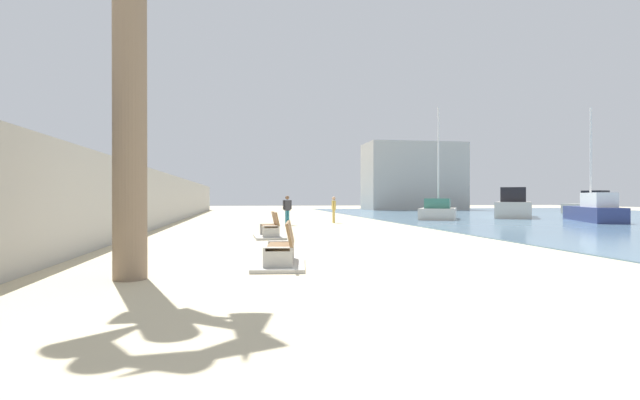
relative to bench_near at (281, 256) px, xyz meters
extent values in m
plane|color=#C6B793|center=(2.12, 17.00, -0.23)|extent=(120.00, 120.00, 0.00)
cube|color=#ADAAA3|center=(-5.38, 17.00, 1.20)|extent=(0.80, 64.00, 2.86)
cylinder|color=#7A6651|center=(-2.88, -1.18, 3.46)|extent=(0.61, 0.61, 7.38)
cube|color=#ADAAA3|center=(-0.12, -0.69, 0.01)|extent=(0.62, 0.27, 0.50)
cube|color=#ADAAA3|center=(0.06, 0.70, 0.01)|extent=(0.62, 0.27, 0.50)
cube|color=olive|center=(-0.03, 0.00, 0.22)|extent=(0.70, 1.65, 0.06)
cube|color=olive|center=(0.20, -0.03, 0.50)|extent=(0.36, 1.61, 0.50)
cube|color=#ADAAA3|center=(-0.03, 0.00, -0.19)|extent=(1.35, 2.22, 0.08)
cube|color=#ADAAA3|center=(0.17, 6.62, 0.01)|extent=(0.61, 0.22, 0.50)
cube|color=#ADAAA3|center=(0.12, 8.02, 0.01)|extent=(0.61, 0.22, 0.50)
cube|color=olive|center=(0.15, 7.32, 0.22)|extent=(0.56, 1.62, 0.06)
cube|color=olive|center=(0.38, 7.33, 0.50)|extent=(0.22, 1.60, 0.50)
cube|color=#ADAAA3|center=(0.15, 7.32, -0.19)|extent=(1.17, 2.14, 0.08)
cylinder|color=gold|center=(4.52, 17.00, 0.16)|extent=(0.12, 0.12, 0.79)
cylinder|color=gold|center=(4.51, 17.13, 0.16)|extent=(0.12, 0.12, 0.79)
cube|color=gold|center=(4.52, 17.06, 0.83)|extent=(0.20, 0.33, 0.56)
sphere|color=tan|center=(4.52, 17.06, 1.25)|extent=(0.21, 0.21, 0.21)
cylinder|color=gold|center=(4.53, 16.84, 0.86)|extent=(0.09, 0.09, 0.50)
cylinder|color=gold|center=(4.50, 17.28, 0.86)|extent=(0.09, 0.09, 0.50)
cylinder|color=teal|center=(1.62, 15.25, 0.17)|extent=(0.12, 0.12, 0.81)
cylinder|color=teal|center=(1.50, 15.21, 0.17)|extent=(0.12, 0.12, 0.81)
cube|color=#333338|center=(1.56, 15.23, 0.86)|extent=(0.36, 0.28, 0.57)
sphere|color=brown|center=(1.56, 15.23, 1.28)|extent=(0.22, 0.22, 0.22)
cylinder|color=#333338|center=(1.77, 15.31, 0.89)|extent=(0.09, 0.09, 0.51)
cylinder|color=#333338|center=(1.35, 15.16, 0.89)|extent=(0.09, 0.09, 0.51)
cube|color=beige|center=(12.35, 19.85, 0.18)|extent=(3.98, 4.79, 0.76)
cube|color=#337060|center=(12.07, 19.29, 0.90)|extent=(2.29, 2.38, 0.67)
cylinder|color=silver|center=(12.45, 20.04, 4.04)|extent=(0.12, 0.12, 6.95)
cube|color=beige|center=(30.32, 27.66, 0.27)|extent=(3.28, 4.50, 0.92)
cube|color=black|center=(30.52, 27.09, 1.33)|extent=(1.94, 2.16, 1.20)
cube|color=beige|center=(19.37, 22.04, 0.39)|extent=(5.82, 7.16, 1.17)
cube|color=black|center=(18.80, 21.17, 1.50)|extent=(3.08, 3.49, 1.05)
cube|color=navy|center=(20.89, 15.85, 0.25)|extent=(4.44, 7.37, 0.90)
cube|color=white|center=(20.45, 14.84, 1.14)|extent=(2.34, 3.41, 0.88)
cylinder|color=silver|center=(21.04, 16.19, 3.86)|extent=(0.12, 0.12, 6.31)
cube|color=#ADAAA3|center=(20.09, 45.00, 3.90)|extent=(12.00, 6.00, 8.26)
camera|label=1|loc=(-0.81, -10.21, 1.27)|focal=26.09mm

